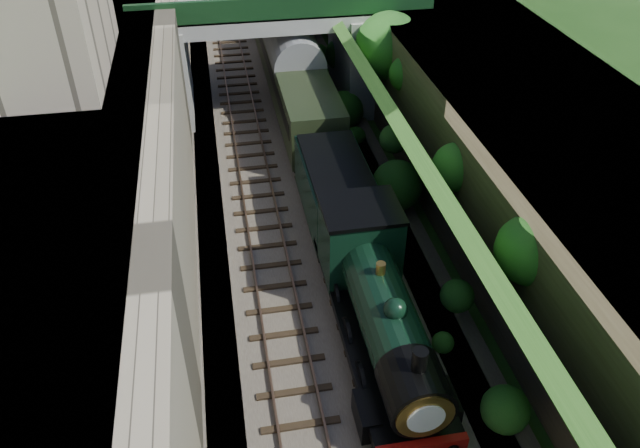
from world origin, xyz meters
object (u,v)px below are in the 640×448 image
Objects in this scene: locomotive at (379,307)px; tender at (336,196)px; road_bridge at (287,38)px; tree at (390,48)px.

tender is at bearing 90.00° from locomotive.
tender is at bearing -88.87° from road_bridge.
tree is 1.10× the size of tender.
locomotive reaches higher than tender.
locomotive is at bearing -89.28° from road_bridge.
locomotive is 7.37m from tender.
road_bridge is at bearing 141.00° from tree.
locomotive is at bearing -106.14° from tree.
tree is 17.18m from locomotive.
road_bridge is at bearing 90.72° from locomotive.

